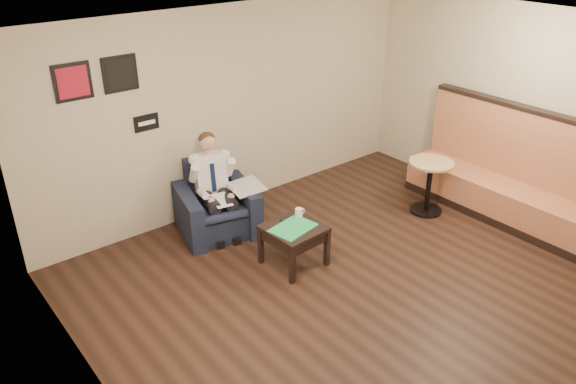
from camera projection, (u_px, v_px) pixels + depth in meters
ground at (391, 297)px, 6.21m from camera, size 6.00×6.00×0.00m
wall_back at (234, 109)px, 7.67m from camera, size 6.00×0.02×2.80m
wall_left at (116, 301)px, 3.91m from camera, size 0.02×6.00×2.80m
wall_right at (556, 120)px, 7.26m from camera, size 0.02×6.00×2.80m
ceiling at (417, 41)px, 4.96m from camera, size 6.00×6.00×0.02m
seating_sign at (146, 123)px, 6.89m from camera, size 0.32×0.02×0.20m
art_print_left at (73, 82)px, 6.15m from camera, size 0.42×0.03×0.42m
art_print_right at (120, 74)px, 6.46m from camera, size 0.42×0.03×0.42m
armchair at (216, 200)px, 7.30m from camera, size 1.15×1.15×0.92m
seated_man at (219, 192)px, 7.12m from camera, size 0.80×1.02×1.26m
lap_papers at (221, 200)px, 7.07m from camera, size 0.26×0.33×0.01m
newspaper at (246, 186)px, 7.29m from camera, size 0.49×0.57×0.01m
side_table at (294, 245)px, 6.69m from camera, size 0.66×0.66×0.52m
green_folder at (293, 228)px, 6.54m from camera, size 0.58×0.46×0.01m
coffee_mug at (299, 213)px, 6.77m from camera, size 0.10×0.10×0.11m
smartphone at (287, 219)px, 6.73m from camera, size 0.17×0.10×0.01m
banquette at (512, 168)px, 7.51m from camera, size 0.70×2.93×1.50m
cafe_table at (428, 187)px, 7.82m from camera, size 0.77×0.77×0.77m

